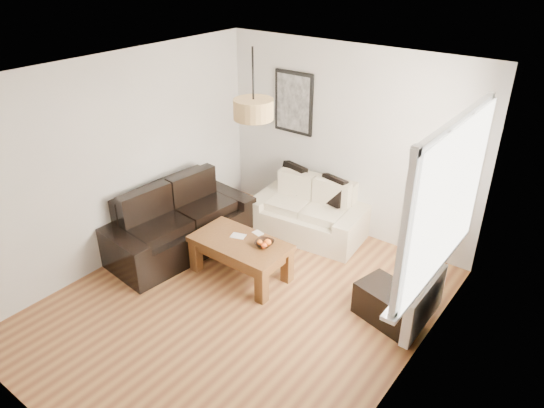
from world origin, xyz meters
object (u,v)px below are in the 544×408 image
Objects in this scene: coffee_table at (241,258)px; sofa_leather at (179,220)px; ottoman at (389,304)px; loveseat_cream at (308,210)px.

sofa_leather is at bearing -179.58° from coffee_table.
coffee_table reaches higher than ottoman.
sofa_leather reaches higher than loveseat_cream.
ottoman is at bearing -77.14° from sofa_leather.
loveseat_cream is 2.26× the size of ottoman.
loveseat_cream is at bearing 149.99° from ottoman.
sofa_leather is 2.87× the size of ottoman.
sofa_leather is 1.64× the size of coffee_table.
coffee_table is at bearing -169.21° from ottoman.
ottoman is (1.71, -0.99, -0.19)m from loveseat_cream.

